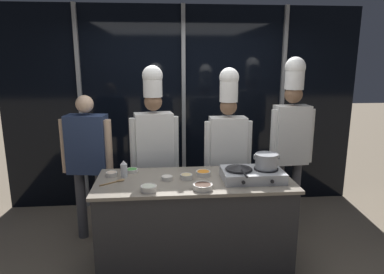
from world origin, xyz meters
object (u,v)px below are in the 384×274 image
prep_bowl_bean_sprouts (149,188)px  chef_sous (228,142)px  serving_spoon_slotted (117,181)px  stock_pot (266,161)px  prep_bowl_soy_glaze (203,186)px  frying_pan (239,167)px  prep_bowl_carrots (203,173)px  chef_line (291,130)px  chef_head (154,140)px  prep_bowl_ginger (186,176)px  portable_stove (252,174)px  squeeze_bottle_clear (124,169)px  prep_bowl_scallions (132,170)px  person_guest (88,154)px  prep_bowl_chicken (112,174)px  prep_bowl_onion (167,178)px

prep_bowl_bean_sprouts → chef_sous: 1.20m
serving_spoon_slotted → stock_pot: bearing=-1.8°
prep_bowl_soy_glaze → prep_bowl_bean_sprouts: bearing=-179.7°
frying_pan → prep_bowl_carrots: size_ratio=3.03×
prep_bowl_bean_sprouts → chef_line: bearing=30.3°
prep_bowl_bean_sprouts → chef_head: bearing=87.8°
prep_bowl_ginger → prep_bowl_soy_glaze: bearing=-65.0°
portable_stove → serving_spoon_slotted: 1.25m
portable_stove → prep_bowl_carrots: (-0.44, 0.15, -0.02)m
prep_bowl_soy_glaze → prep_bowl_ginger: bearing=115.0°
serving_spoon_slotted → portable_stove: bearing=-2.0°
prep_bowl_bean_sprouts → chef_line: chef_line is taller
prep_bowl_ginger → serving_spoon_slotted: (-0.64, -0.02, -0.02)m
squeeze_bottle_clear → chef_line: 1.92m
portable_stove → prep_bowl_carrots: 0.47m
prep_bowl_carrots → portable_stove: bearing=-18.4°
portable_stove → chef_head: chef_head is taller
prep_bowl_ginger → chef_sous: bearing=48.8°
portable_stove → prep_bowl_scallions: portable_stove is taller
frying_pan → chef_head: 1.05m
stock_pot → chef_line: 0.89m
prep_bowl_ginger → prep_bowl_bean_sprouts: (-0.34, -0.27, 0.00)m
prep_bowl_ginger → person_guest: size_ratio=0.07×
prep_bowl_chicken → chef_sous: size_ratio=0.06×
portable_stove → prep_bowl_ginger: 0.62m
squeeze_bottle_clear → prep_bowl_onion: squeeze_bottle_clear is taller
squeeze_bottle_clear → portable_stove: bearing=-8.8°
prep_bowl_bean_sprouts → prep_bowl_chicken: size_ratio=1.27×
squeeze_bottle_clear → chef_line: bearing=16.2°
prep_bowl_scallions → prep_bowl_bean_sprouts: size_ratio=0.86×
prep_bowl_bean_sprouts → chef_line: size_ratio=0.07×
prep_bowl_scallions → chef_line: bearing=12.9°
prep_bowl_ginger → serving_spoon_slotted: prep_bowl_ginger is taller
prep_bowl_scallions → person_guest: size_ratio=0.07×
portable_stove → chef_head: bearing=144.1°
prep_bowl_chicken → serving_spoon_slotted: 0.19m
prep_bowl_scallions → prep_bowl_onion: 0.43m
prep_bowl_scallions → squeeze_bottle_clear: bearing=-116.8°
prep_bowl_ginger → serving_spoon_slotted: bearing=-178.5°
frying_pan → chef_sous: chef_sous is taller
prep_bowl_bean_sprouts → prep_bowl_chicken: bearing=131.3°
serving_spoon_slotted → person_guest: size_ratio=0.14×
portable_stove → prep_bowl_ginger: portable_stove is taller
prep_bowl_chicken → chef_sous: (1.21, 0.41, 0.19)m
chef_sous → chef_line: bearing=-173.3°
frying_pan → prep_bowl_chicken: size_ratio=3.95×
portable_stove → prep_bowl_bean_sprouts: bearing=-167.6°
prep_bowl_soy_glaze → frying_pan: bearing=29.3°
stock_pot → person_guest: (-1.78, 0.72, -0.10)m
prep_bowl_bean_sprouts → prep_bowl_chicken: 0.56m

